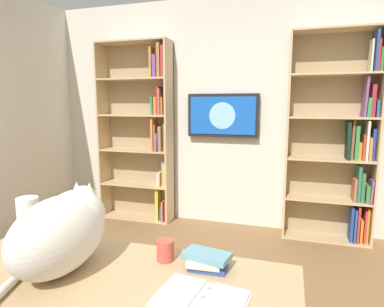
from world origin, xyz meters
The scene contains 10 objects.
wall_back centered at (0.00, -2.23, 1.35)m, with size 4.52×0.06×2.70m, color silver.
bookshelf_left centered at (-1.24, -2.07, 1.06)m, with size 0.90×0.28×2.22m.
bookshelf_right centered at (1.03, -2.07, 1.14)m, with size 0.94×0.28×2.22m.
wall_mounted_tv centered at (0.04, -2.15, 1.34)m, with size 0.84×0.07×0.51m.
desk centered at (-0.05, 0.53, 0.65)m, with size 1.52×0.62×0.76m.
cat centered at (0.19, 0.52, 0.94)m, with size 0.31×0.65×0.35m.
open_binder centered at (-0.44, 0.58, 0.77)m, with size 0.35×0.26×0.02m.
paper_towel_roll centered at (0.56, 0.33, 0.88)m, with size 0.11×0.11×0.23m, color white.
coffee_mug centered at (-0.21, 0.33, 0.81)m, with size 0.08×0.08×0.10m, color #D84C3F.
desk_book_stack centered at (-0.40, 0.35, 0.80)m, with size 0.22×0.14×0.07m.
Camera 1 is at (-0.73, 1.63, 1.48)m, focal length 30.22 mm.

